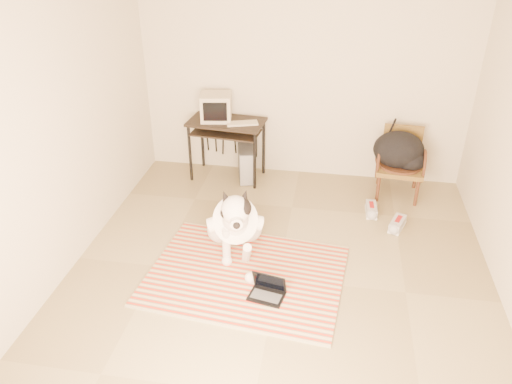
% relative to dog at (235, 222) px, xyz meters
% --- Properties ---
extents(floor, '(4.50, 4.50, 0.00)m').
position_rel_dog_xyz_m(floor, '(0.48, -0.38, -0.34)').
color(floor, '#908158').
rests_on(floor, ground).
extents(wall_back, '(4.50, 0.00, 4.50)m').
position_rel_dog_xyz_m(wall_back, '(0.48, 1.87, 1.01)').
color(wall_back, beige).
rests_on(wall_back, floor).
extents(wall_front, '(4.50, 0.00, 4.50)m').
position_rel_dog_xyz_m(wall_front, '(0.48, -2.63, 1.01)').
color(wall_front, beige).
rests_on(wall_front, floor).
extents(wall_left, '(0.00, 4.50, 4.50)m').
position_rel_dog_xyz_m(wall_left, '(-1.52, -0.38, 1.01)').
color(wall_left, beige).
rests_on(wall_left, floor).
extents(rug, '(1.94, 1.55, 0.02)m').
position_rel_dog_xyz_m(rug, '(0.17, -0.38, -0.33)').
color(rug, red).
rests_on(rug, floor).
extents(dog, '(0.61, 1.12, 0.86)m').
position_rel_dog_xyz_m(dog, '(0.00, 0.00, 0.00)').
color(dog, white).
rests_on(dog, rug).
extents(laptop, '(0.35, 0.28, 0.22)m').
position_rel_dog_xyz_m(laptop, '(0.42, -0.64, -0.27)').
color(laptop, black).
rests_on(laptop, rug).
extents(computer_desk, '(0.97, 0.61, 0.77)m').
position_rel_dog_xyz_m(computer_desk, '(-0.42, 1.57, 0.32)').
color(computer_desk, black).
rests_on(computer_desk, floor).
extents(crt_monitor, '(0.41, 0.40, 0.32)m').
position_rel_dog_xyz_m(crt_monitor, '(-0.55, 1.61, 0.59)').
color(crt_monitor, '#BDB194').
rests_on(crt_monitor, computer_desk).
extents(desk_keyboard, '(0.40, 0.24, 0.02)m').
position_rel_dog_xyz_m(desk_keyboard, '(-0.21, 1.51, 0.44)').
color(desk_keyboard, '#BDB194').
rests_on(desk_keyboard, computer_desk).
extents(pc_tower, '(0.30, 0.49, 0.43)m').
position_rel_dog_xyz_m(pc_tower, '(-0.18, 1.58, -0.13)').
color(pc_tower, '#464648').
rests_on(pc_tower, floor).
extents(rattan_chair, '(0.57, 0.55, 0.81)m').
position_rel_dog_xyz_m(rattan_chair, '(1.70, 1.51, 0.06)').
color(rattan_chair, brown).
rests_on(rattan_chair, floor).
extents(backpack, '(0.62, 0.49, 0.43)m').
position_rel_dog_xyz_m(backpack, '(1.68, 1.47, 0.22)').
color(backpack, black).
rests_on(backpack, rattan_chair).
extents(sneaker_left, '(0.13, 0.30, 0.10)m').
position_rel_dog_xyz_m(sneaker_left, '(1.39, 0.96, -0.30)').
color(sneaker_left, silver).
rests_on(sneaker_left, floor).
extents(sneaker_right, '(0.22, 0.33, 0.11)m').
position_rel_dog_xyz_m(sneaker_right, '(1.66, 0.70, -0.30)').
color(sneaker_right, silver).
rests_on(sneaker_right, floor).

